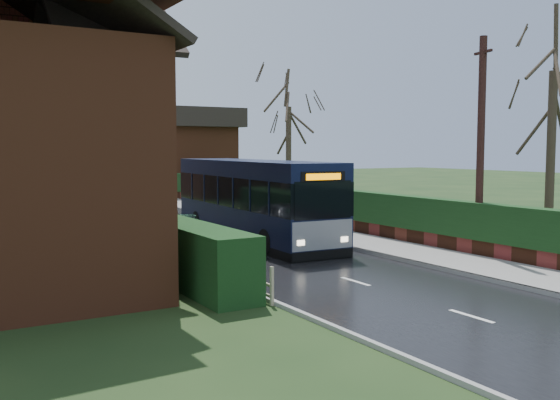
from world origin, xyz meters
TOP-DOWN VIEW (x-y plane):
  - ground at (0.00, 0.00)m, footprint 140.00×140.00m
  - road at (0.00, 10.00)m, footprint 6.00×100.00m
  - pavement at (4.25, 10.00)m, footprint 2.50×100.00m
  - kerb_right at (3.05, 10.00)m, footprint 0.12×100.00m
  - kerb_left at (-3.05, 10.00)m, footprint 0.12×100.00m
  - front_hedge at (-3.90, 5.00)m, footprint 1.20×16.00m
  - picket_fence at (-3.15, 5.00)m, footprint 0.10×16.00m
  - right_wall_hedge at (5.80, 10.00)m, footprint 0.60×50.00m
  - bus at (1.25, 6.04)m, footprint 2.79×10.28m
  - car_silver at (-2.80, 6.74)m, footprint 1.87×4.13m
  - car_green at (-2.90, 2.59)m, footprint 2.56×4.92m
  - car_distant at (0.37, 41.04)m, footprint 1.44×3.99m
  - bus_stop_sign at (3.20, 5.69)m, footprint 0.15×0.43m
  - telegraph_pole at (5.80, -1.00)m, footprint 0.32×0.91m
  - tree_right_near at (8.24, -1.81)m, footprint 4.04×4.04m
  - tree_right_far at (8.30, 14.98)m, footprint 4.34×4.34m

SIDE VIEW (x-z plane):
  - ground at x=0.00m, z-range 0.00..0.00m
  - road at x=0.00m, z-range 0.00..0.02m
  - kerb_left at x=-3.05m, z-range 0.00..0.10m
  - pavement at x=4.25m, z-range 0.00..0.14m
  - kerb_right at x=3.05m, z-range 0.00..0.14m
  - picket_fence at x=-3.15m, z-range 0.00..0.90m
  - car_distant at x=0.37m, z-range 0.00..1.31m
  - car_green at x=-2.90m, z-range 0.00..1.36m
  - car_silver at x=-2.80m, z-range 0.00..1.38m
  - front_hedge at x=-3.90m, z-range 0.00..1.60m
  - right_wall_hedge at x=5.80m, z-range 0.12..1.92m
  - bus at x=1.25m, z-range -0.01..3.08m
  - bus_stop_sign at x=3.20m, z-range 0.45..3.30m
  - telegraph_pole at x=5.80m, z-range 0.04..7.18m
  - tree_right_far at x=8.30m, z-range 2.07..10.46m
  - tree_right_near at x=8.24m, z-range 2.15..10.87m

